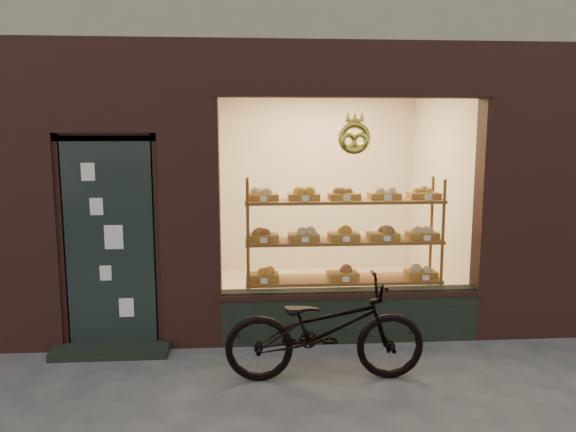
{
  "coord_description": "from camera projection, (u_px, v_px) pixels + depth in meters",
  "views": [
    {
      "loc": [
        -0.62,
        -3.56,
        2.22
      ],
      "look_at": [
        -0.21,
        2.0,
        1.37
      ],
      "focal_mm": 35.0,
      "sensor_mm": 36.0,
      "label": 1
    }
  ],
  "objects": [
    {
      "name": "display_shelf",
      "position": [
        343.0,
        250.0,
        6.31
      ],
      "size": [
        2.2,
        0.45,
        1.7
      ],
      "color": "brown",
      "rests_on": "ground"
    },
    {
      "name": "bicycle",
      "position": [
        325.0,
        329.0,
        5.01
      ],
      "size": [
        1.79,
        0.66,
        0.94
      ],
      "primitive_type": "imported",
      "rotation": [
        0.0,
        0.0,
        1.55
      ],
      "color": "black",
      "rests_on": "ground"
    }
  ]
}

